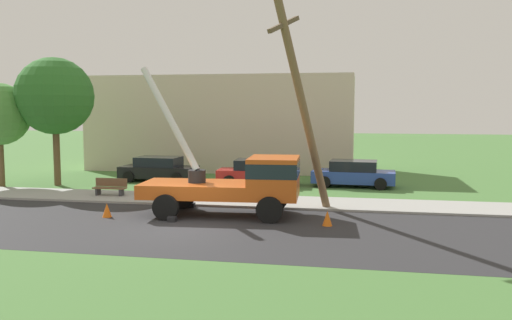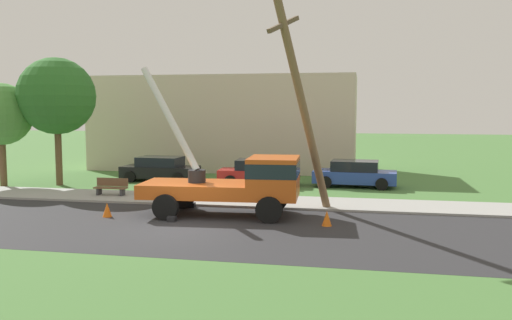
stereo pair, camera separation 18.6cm
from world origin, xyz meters
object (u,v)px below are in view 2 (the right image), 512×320
Objects in this scene: leaning_utility_pole at (303,106)px; parked_sedan_blue at (355,174)px; traffic_cone_behind at (107,210)px; utility_truck at (241,180)px; park_bench at (111,187)px; parked_sedan_red at (259,172)px; roadside_tree_near at (56,96)px; roadside_tree_far at (1,115)px; traffic_cone_ahead at (327,218)px; parked_sedan_black at (160,169)px.

leaning_utility_pole reaches higher than parked_sedan_blue.
utility_truck is at bearing 13.97° from traffic_cone_behind.
park_bench is at bearing 165.27° from leaning_utility_pole.
traffic_cone_behind is 0.12× the size of parked_sedan_red.
roadside_tree_near is 3.07m from roadside_tree_far.
roadside_tree_near is 1.25× the size of roadside_tree_far.
parked_sedan_red is 8.11m from park_bench.
roadside_tree_near reaches higher than traffic_cone_ahead.
utility_truck reaches higher than parked_sedan_red.
traffic_cone_behind is at bearing -133.22° from parked_sedan_blue.
leaning_utility_pole is at bearing 14.58° from utility_truck.
leaning_utility_pole is at bearing 14.16° from traffic_cone_behind.
parked_sedan_black is 0.80× the size of roadside_tree_far.
traffic_cone_ahead is 0.12× the size of parked_sedan_blue.
roadside_tree_near is (-4.88, -2.61, 4.17)m from parked_sedan_black.
parked_sedan_red is at bearing -4.77° from parked_sedan_black.
roadside_tree_far is (-7.36, 2.09, 3.44)m from park_bench.
utility_truck is 7.80m from park_bench.
leaning_utility_pole is at bearing 121.42° from traffic_cone_ahead.
parked_sedan_black reaches higher than traffic_cone_ahead.
park_bench is (-9.45, 2.48, -3.85)m from leaning_utility_pole.
utility_truck is 1.53× the size of parked_sedan_blue.
roadside_tree_far is (-16.81, 4.57, -0.42)m from leaning_utility_pole.
roadside_tree_far is (-2.73, -1.01, -0.98)m from roadside_tree_near.
roadside_tree_far is at bearing 164.18° from park_bench.
traffic_cone_behind is at bearing -80.14° from parked_sedan_black.
traffic_cone_behind is 10.23m from parked_sedan_black.
utility_truck is 0.82× the size of leaning_utility_pole.
parked_sedan_red is (-3.23, 7.69, -3.60)m from leaning_utility_pole.
roadside_tree_far reaches higher than traffic_cone_behind.
parked_sedan_blue is (9.40, 10.00, 0.43)m from traffic_cone_behind.
utility_truck is 13.71m from roadside_tree_near.
parked_sedan_red is at bearing -175.20° from parked_sedan_blue.
traffic_cone_ahead is at bearing -22.13° from park_bench.
leaning_utility_pole reaches higher than utility_truck.
leaning_utility_pole is 15.16m from roadside_tree_near.
parked_sedan_blue is at bearing 85.17° from traffic_cone_ahead.
traffic_cone_ahead is 1.00× the size of traffic_cone_behind.
park_bench is 7.11m from roadside_tree_near.
roadside_tree_far is at bearing 160.28° from utility_truck.
leaning_utility_pole is 9.08m from parked_sedan_red.
parked_sedan_red is 2.81× the size of park_bench.
parked_sedan_blue is 12.71m from park_bench.
roadside_tree_far is at bearing -169.28° from parked_sedan_blue.
traffic_cone_ahead is 11.40m from park_bench.
roadside_tree_near reaches higher than roadside_tree_far.
parked_sedan_blue is 16.76m from roadside_tree_near.
roadside_tree_far reaches higher than parked_sedan_black.
traffic_cone_ahead is at bearing -65.46° from parked_sedan_red.
roadside_tree_far reaches higher than parked_sedan_red.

